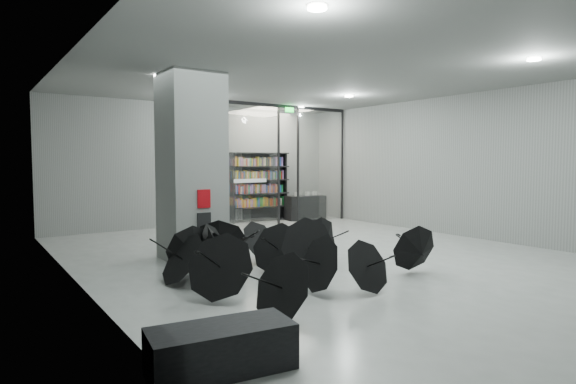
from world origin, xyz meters
TOP-DOWN VIEW (x-y plane):
  - room at (0.00, 0.00)m, footprint 14.00×14.02m
  - column at (-2.50, 2.00)m, footprint 1.20×1.20m
  - fire_cabinet at (-2.50, 1.38)m, footprint 0.28×0.04m
  - info_panel at (-2.50, 1.38)m, footprint 0.30×0.03m
  - exit_sign at (2.40, 5.30)m, footprint 0.30×0.06m
  - glass_partition at (2.39, 5.50)m, footprint 5.06×0.08m
  - bench at (-4.50, -3.36)m, footprint 1.53×0.82m
  - bookshelf at (2.08, 6.75)m, footprint 2.25×0.72m
  - shop_counter at (3.64, 6.06)m, footprint 1.51×0.75m
  - umbrella_cluster at (-2.13, -0.45)m, footprint 4.99×4.83m

SIDE VIEW (x-z plane):
  - bench at x=-4.50m, z-range 0.00..0.47m
  - umbrella_cluster at x=-2.13m, z-range -0.34..0.97m
  - shop_counter at x=3.64m, z-range 0.00..0.87m
  - info_panel at x=-2.50m, z-range 0.64..1.06m
  - bookshelf at x=2.08m, z-range 0.00..2.43m
  - fire_cabinet at x=-2.50m, z-range 1.16..1.54m
  - column at x=-2.50m, z-range 0.00..4.00m
  - glass_partition at x=2.39m, z-range 0.18..4.18m
  - room at x=0.00m, z-range 0.84..4.85m
  - exit_sign at x=2.40m, z-range 3.74..3.90m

